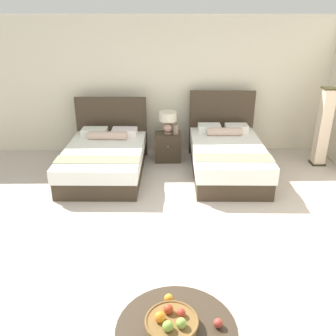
{
  "coord_description": "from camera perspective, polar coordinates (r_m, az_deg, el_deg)",
  "views": [
    {
      "loc": [
        -0.09,
        -3.89,
        2.74
      ],
      "look_at": [
        0.01,
        0.61,
        0.76
      ],
      "focal_mm": 38.66,
      "sensor_mm": 36.0,
      "label": 1
    }
  ],
  "objects": [
    {
      "name": "ground_plane",
      "position": [
        4.77,
        0.08,
        -11.48
      ],
      "size": [
        10.3,
        10.38,
        0.02
      ],
      "primitive_type": "cube",
      "color": "#BBAEA1"
    },
    {
      "name": "wall_back",
      "position": [
        7.42,
        -0.52,
        12.78
      ],
      "size": [
        10.3,
        0.12,
        2.66
      ],
      "primitive_type": "cube",
      "color": "beige",
      "rests_on": "ground"
    },
    {
      "name": "bed_near_window",
      "position": [
        6.57,
        -9.9,
        1.53
      ],
      "size": [
        1.43,
        2.08,
        1.19
      ],
      "color": "#3C2F21",
      "rests_on": "ground"
    },
    {
      "name": "bed_near_corner",
      "position": [
        6.59,
        9.24,
        1.87
      ],
      "size": [
        1.33,
        2.18,
        1.3
      ],
      "color": "#3C2F21",
      "rests_on": "ground"
    },
    {
      "name": "nightstand",
      "position": [
        7.09,
        -0.03,
        3.38
      ],
      "size": [
        0.51,
        0.43,
        0.55
      ],
      "color": "#3C2F21",
      "rests_on": "ground"
    },
    {
      "name": "table_lamp",
      "position": [
        6.94,
        -0.03,
        7.65
      ],
      "size": [
        0.34,
        0.34,
        0.42
      ],
      "color": "tan",
      "rests_on": "nightstand"
    },
    {
      "name": "vase",
      "position": [
        6.94,
        1.24,
        6.16
      ],
      "size": [
        0.1,
        0.1,
        0.2
      ],
      "color": "gray",
      "rests_on": "nightstand"
    },
    {
      "name": "fruit_bowl",
      "position": [
        3.03,
        0.56,
        -23.23
      ],
      "size": [
        0.42,
        0.42,
        0.16
      ],
      "color": "brown",
      "rests_on": "coffee_table"
    },
    {
      "name": "loose_apple",
      "position": [
        3.08,
        7.91,
        -23.08
      ],
      "size": [
        0.07,
        0.07,
        0.07
      ],
      "color": "#B03B30",
      "rests_on": "coffee_table"
    },
    {
      "name": "loose_orange",
      "position": [
        3.24,
        0.1,
        -19.88
      ],
      "size": [
        0.08,
        0.08,
        0.08
      ],
      "color": "orange",
      "rests_on": "coffee_table"
    },
    {
      "name": "floor_lamp_corner",
      "position": [
        7.34,
        23.29,
        5.89
      ],
      "size": [
        0.25,
        0.25,
        1.47
      ],
      "color": "#2E2A14",
      "rests_on": "ground"
    }
  ]
}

